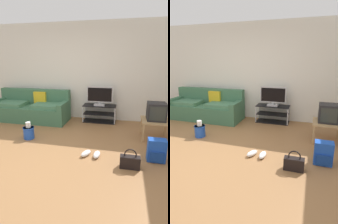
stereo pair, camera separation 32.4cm
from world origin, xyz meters
The scene contains 11 objects.
ground_plane centered at (0.00, 0.00, -0.01)m, with size 9.00×9.80×0.02m, color olive.
wall_back centered at (0.00, 2.45, 1.35)m, with size 9.00×0.10×2.70m, color silver.
couch centered at (-1.19, 1.89, 0.33)m, with size 2.14×0.82×0.87m.
tv_stand centered at (0.75, 2.15, 0.24)m, with size 0.91×0.40×0.48m.
flat_tv centered at (0.75, 2.13, 0.74)m, with size 0.71×0.22×0.52m.
side_table centered at (2.11, 1.26, 0.37)m, with size 0.59×0.59×0.43m.
crt_tv centered at (2.11, 1.28, 0.62)m, with size 0.38×0.39×0.38m.
backpack centered at (2.01, 0.26, 0.20)m, with size 0.30×0.26×0.40m.
handbag centered at (1.57, -0.08, 0.12)m, with size 0.32×0.13×0.34m.
cleaning_bucket centered at (-0.61, 0.64, 0.15)m, with size 0.25×0.25×0.38m.
sneakers_pair centered at (0.89, 0.16, 0.04)m, with size 0.37×0.27×0.09m.
Camera 1 is at (1.44, -2.83, 1.70)m, focal length 29.69 mm.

